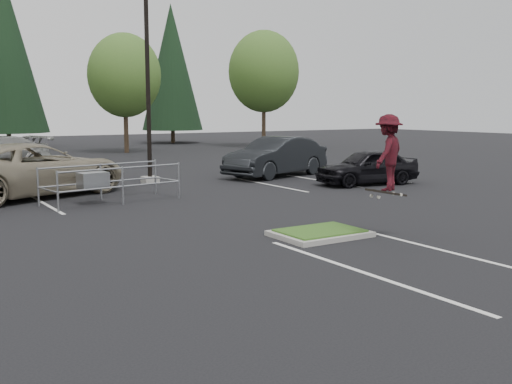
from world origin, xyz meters
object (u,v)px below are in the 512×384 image
skateboarder (388,153)px  cart_corral (97,180)px  light_pole (148,72)px  car_l_tan (30,170)px  conif_c (172,67)px  car_r_black (368,167)px  decid_d (264,74)px  car_r_charc (276,157)px  conif_b (4,49)px  decid_c (124,78)px

skateboarder → cart_corral: bearing=-90.8°
light_pole → car_l_tan: 6.29m
conif_c → car_r_black: 33.61m
decid_d → car_r_charc: decid_d is taller
decid_d → light_pole: bearing=-133.7°
light_pole → skateboarder: light_pole is taller
skateboarder → light_pole: bearing=-112.9°
car_l_tan → skateboarder: bearing=-175.2°
light_pole → decid_d: bearing=46.3°
skateboarder → car_l_tan: (-5.70, 11.73, -1.09)m
conif_b → cart_corral: 33.47m
decid_c → cart_corral: size_ratio=1.82×
skateboarder → decid_c: bearing=-124.9°
decid_d → car_r_charc: (-11.49, -18.83, -5.00)m
light_pole → cart_corral: 6.56m
decid_c → decid_d: (12.00, 0.50, 0.66)m
conif_b → car_l_tan: (-4.50, -29.77, -6.90)m
light_pole → car_r_black: light_pole is taller
conif_b → car_r_charc: bearing=-77.4°
decid_c → car_r_black: 23.36m
conif_b → skateboarder: 41.92m
cart_corral → car_r_charc: (9.49, 3.58, 0.12)m
conif_b → light_pole: bearing=-89.0°
cart_corral → light_pole: bearing=40.4°
cart_corral → car_r_charc: bearing=11.6°
light_pole → skateboarder: size_ratio=5.09×
car_r_black → light_pole: bearing=-115.7°
car_r_charc → decid_d: bearing=131.7°
decid_d → conif_b: 20.76m
car_r_charc → cart_corral: bearing=-86.3°
decid_c → cart_corral: 24.10m
decid_c → conif_b: bearing=119.3°
car_l_tan → car_r_black: 13.05m
cart_corral → car_r_black: bearing=-13.8°
conif_b → cart_corral: conif_b is taller
car_l_tan → car_r_black: (12.50, -3.73, -0.22)m
light_pole → conif_b: (-0.50, 28.50, 3.29)m
cart_corral → decid_c: bearing=58.7°
light_pole → car_r_black: size_ratio=2.35×
decid_d → car_r_black: bearing=-113.2°
decid_c → cart_corral: (-8.98, -21.91, -4.47)m
decid_d → conif_c: 10.04m
conif_b → car_l_tan: 30.89m
car_r_black → car_r_charc: bearing=-153.5°
decid_c → car_l_tan: bearing=-118.8°
car_l_tan → light_pole: bearing=-96.9°
conif_b → car_l_tan: conif_b is taller
light_pole → car_l_tan: light_pole is taller
light_pole → car_l_tan: (-5.00, -1.27, -3.61)m
car_l_tan → decid_c: bearing=-49.9°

